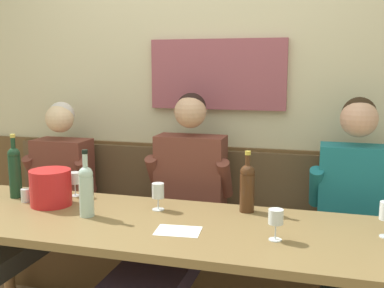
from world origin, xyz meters
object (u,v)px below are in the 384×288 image
(person_center_right_seat, at_px, (174,218))
(wine_bottle_amber_mid, at_px, (86,189))
(wine_glass_left_end, at_px, (158,192))
(water_tumbler_right, at_px, (26,195))
(person_right_seat, at_px, (357,234))
(person_center_left_seat, at_px, (34,209))
(wine_glass_mid_left, at_px, (276,218))
(wine_glass_by_bottle, at_px, (75,179))
(wine_bottle_clear_water, at_px, (15,170))
(wall_bench, at_px, (196,253))
(dining_table, at_px, (160,236))
(ice_bucket, at_px, (51,188))
(wine_bottle_green_tall, at_px, (247,186))

(person_center_right_seat, bearing_deg, wine_bottle_amber_mid, -135.37)
(wine_glass_left_end, bearing_deg, water_tumbler_right, -175.04)
(person_center_right_seat, height_order, person_right_seat, person_center_right_seat)
(person_center_left_seat, bearing_deg, water_tumbler_right, -63.69)
(wine_glass_left_end, bearing_deg, wine_glass_mid_left, -22.41)
(wine_glass_by_bottle, bearing_deg, person_center_left_seat, 174.35)
(wine_glass_mid_left, bearing_deg, person_right_seat, 48.71)
(person_center_left_seat, distance_m, wine_glass_by_bottle, 0.39)
(person_center_left_seat, bearing_deg, wine_bottle_amber_mid, -31.57)
(wine_bottle_amber_mid, bearing_deg, water_tumbler_right, 163.83)
(wine_bottle_amber_mid, relative_size, wine_bottle_clear_water, 0.92)
(person_center_right_seat, height_order, wine_bottle_clear_water, person_center_right_seat)
(wine_glass_left_end, bearing_deg, wall_bench, 81.65)
(wine_bottle_clear_water, distance_m, wine_glass_left_end, 0.89)
(person_center_left_seat, height_order, water_tumbler_right, person_center_left_seat)
(dining_table, relative_size, person_right_seat, 1.88)
(wall_bench, xyz_separation_m, dining_table, (0.00, -0.69, 0.37))
(dining_table, bearing_deg, water_tumbler_right, 172.37)
(wall_bench, bearing_deg, wine_bottle_clear_water, -152.12)
(wall_bench, xyz_separation_m, wine_bottle_clear_water, (-0.96, -0.51, 0.61))
(wine_bottle_amber_mid, distance_m, wine_glass_by_bottle, 0.40)
(dining_table, xyz_separation_m, ice_bucket, (-0.68, 0.10, 0.17))
(person_center_right_seat, relative_size, wine_glass_left_end, 9.07)
(person_right_seat, xyz_separation_m, wine_bottle_clear_water, (-1.91, -0.16, 0.25))
(person_right_seat, bearing_deg, wine_glass_left_end, -171.16)
(wine_bottle_green_tall, height_order, wine_glass_by_bottle, wine_bottle_green_tall)
(person_center_left_seat, xyz_separation_m, wine_bottle_amber_mid, (0.56, -0.34, 0.26))
(person_center_right_seat, xyz_separation_m, wine_bottle_clear_water, (-0.93, -0.15, 0.26))
(person_right_seat, relative_size, wine_bottle_amber_mid, 3.80)
(person_center_right_seat, height_order, wine_glass_mid_left, person_center_right_seat)
(wall_bench, xyz_separation_m, person_right_seat, (0.95, -0.35, 0.36))
(person_center_right_seat, xyz_separation_m, wine_glass_left_end, (-0.04, -0.15, 0.20))
(wine_bottle_amber_mid, height_order, wine_glass_left_end, wine_bottle_amber_mid)
(person_center_right_seat, height_order, wine_bottle_amber_mid, person_center_right_seat)
(wine_bottle_green_tall, height_order, wine_bottle_clear_water, wine_bottle_clear_water)
(wine_bottle_amber_mid, bearing_deg, person_right_seat, 14.98)
(wine_bottle_clear_water, bearing_deg, dining_table, -10.50)
(person_center_right_seat, xyz_separation_m, water_tumbler_right, (-0.81, -0.22, 0.13))
(wall_bench, relative_size, person_center_right_seat, 2.09)
(ice_bucket, height_order, wine_glass_mid_left, ice_bucket)
(wall_bench, distance_m, person_right_seat, 1.07)
(dining_table, distance_m, water_tumbler_right, 0.86)
(wine_glass_mid_left, bearing_deg, wine_glass_by_bottle, 162.51)
(person_center_left_seat, distance_m, wine_bottle_amber_mid, 0.71)
(wine_glass_mid_left, bearing_deg, ice_bucket, 171.49)
(wine_bottle_green_tall, bearing_deg, person_center_right_seat, 173.19)
(wine_bottle_amber_mid, distance_m, water_tumbler_right, 0.49)
(wine_bottle_clear_water, relative_size, wine_glass_left_end, 2.57)
(ice_bucket, bearing_deg, person_center_left_seat, 140.65)
(wall_bench, bearing_deg, wine_glass_by_bottle, -148.51)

